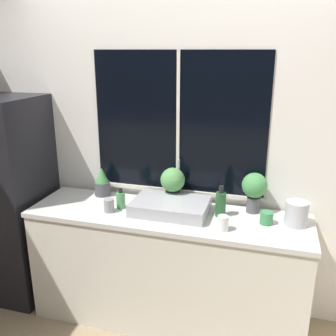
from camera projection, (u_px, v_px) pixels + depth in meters
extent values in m
cube|color=silver|center=(179.00, 144.00, 2.91)|extent=(8.00, 0.06, 2.70)
cube|color=black|center=(178.00, 123.00, 2.83)|extent=(1.34, 0.01, 1.06)
cube|color=silver|center=(178.00, 123.00, 2.82)|extent=(0.02, 0.01, 1.06)
cube|color=silver|center=(177.00, 191.00, 2.99)|extent=(1.40, 0.04, 0.03)
cube|color=silver|center=(31.00, 114.00, 4.23)|extent=(0.06, 7.00, 2.70)
cube|color=silver|center=(167.00, 270.00, 2.87)|extent=(2.04, 0.55, 0.87)
cube|color=silver|center=(167.00, 216.00, 2.73)|extent=(2.06, 0.58, 0.03)
cube|color=black|center=(10.00, 199.00, 3.14)|extent=(0.61, 0.62, 1.71)
cube|color=#ADADB2|center=(171.00, 206.00, 2.74)|extent=(0.55, 0.37, 0.09)
cylinder|color=#B7B7BC|center=(178.00, 199.00, 2.95)|extent=(0.04, 0.04, 0.03)
cylinder|color=#B7B7BC|center=(178.00, 179.00, 2.90)|extent=(0.02, 0.02, 0.31)
cylinder|color=#4C4C51|center=(102.00, 188.00, 3.06)|extent=(0.13, 0.13, 0.11)
cone|color=#478E4C|center=(102.00, 175.00, 3.02)|extent=(0.11, 0.11, 0.12)
cylinder|color=#4C4C51|center=(173.00, 197.00, 2.90)|extent=(0.12, 0.12, 0.10)
sphere|color=#569951|center=(173.00, 180.00, 2.86)|extent=(0.19, 0.19, 0.19)
cylinder|color=#4C4C51|center=(253.00, 205.00, 2.74)|extent=(0.10, 0.10, 0.12)
sphere|color=#478E4C|center=(255.00, 185.00, 2.69)|extent=(0.18, 0.18, 0.18)
cylinder|color=#519E5B|center=(121.00, 200.00, 2.81)|extent=(0.07, 0.07, 0.12)
cylinder|color=black|center=(120.00, 191.00, 2.78)|extent=(0.03, 0.03, 0.03)
cylinder|color=#235128|center=(221.00, 204.00, 2.66)|extent=(0.07, 0.07, 0.18)
cylinder|color=black|center=(221.00, 189.00, 2.63)|extent=(0.03, 0.03, 0.05)
cylinder|color=#38844C|center=(266.00, 218.00, 2.55)|extent=(0.09, 0.09, 0.09)
cylinder|color=white|center=(223.00, 223.00, 2.46)|extent=(0.07, 0.07, 0.10)
cylinder|color=gray|center=(109.00, 206.00, 2.74)|extent=(0.07, 0.07, 0.10)
cylinder|color=#B2B2B7|center=(297.00, 213.00, 2.53)|extent=(0.15, 0.15, 0.17)
cone|color=#B2B2B7|center=(298.00, 201.00, 2.50)|extent=(0.13, 0.13, 0.02)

